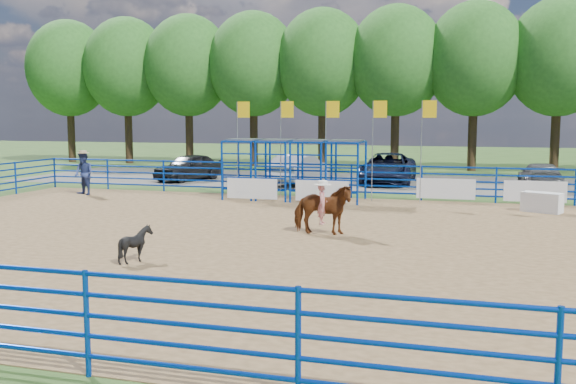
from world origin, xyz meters
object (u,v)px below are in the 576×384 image
(announcer_table, at_px, (542,202))
(calf, at_px, (136,244))
(horse_and_rider, at_px, (322,207))
(car_d, at_px, (540,176))
(car_b, at_px, (299,169))
(car_a, at_px, (189,167))
(car_c, at_px, (388,168))
(spectator_cowboy, at_px, (84,173))

(announcer_table, distance_m, calf, 15.48)
(horse_and_rider, xyz_separation_m, car_d, (7.56, 15.11, -0.22))
(announcer_table, height_order, horse_and_rider, horse_and_rider)
(horse_and_rider, bearing_deg, car_b, 107.83)
(car_b, bearing_deg, car_d, -164.76)
(car_b, bearing_deg, car_a, 7.32)
(horse_and_rider, height_order, car_b, horse_and_rider)
(calf, height_order, car_c, car_c)
(announcer_table, relative_size, horse_and_rider, 0.62)
(car_c, bearing_deg, car_d, -4.15)
(car_a, bearing_deg, car_b, 16.42)
(calf, height_order, spectator_cowboy, spectator_cowboy)
(announcer_table, bearing_deg, car_d, 85.10)
(car_c, bearing_deg, spectator_cowboy, -145.07)
(calf, distance_m, car_d, 22.84)
(horse_and_rider, xyz_separation_m, calf, (-3.56, -4.84, -0.39))
(calf, bearing_deg, car_b, -21.54)
(horse_and_rider, height_order, car_a, horse_and_rider)
(announcer_table, bearing_deg, calf, -132.22)
(spectator_cowboy, bearing_deg, car_b, 41.93)
(car_c, bearing_deg, car_b, -159.46)
(calf, relative_size, car_b, 0.19)
(car_d, bearing_deg, calf, 58.43)
(spectator_cowboy, height_order, car_a, spectator_cowboy)
(car_d, bearing_deg, announcer_table, 82.68)
(horse_and_rider, distance_m, calf, 6.02)
(announcer_table, xyz_separation_m, car_d, (0.73, 8.48, 0.25))
(car_b, bearing_deg, horse_and_rider, 116.97)
(spectator_cowboy, bearing_deg, car_a, 77.16)
(car_b, bearing_deg, spectator_cowboy, 51.07)
(horse_and_rider, distance_m, spectator_cowboy, 14.16)
(announcer_table, relative_size, car_c, 0.24)
(announcer_table, bearing_deg, horse_and_rider, -135.90)
(calf, xyz_separation_m, car_d, (11.13, 19.94, 0.17))
(spectator_cowboy, bearing_deg, car_d, 23.07)
(horse_and_rider, distance_m, car_b, 14.52)
(announcer_table, height_order, calf, calf)
(horse_and_rider, distance_m, car_a, 17.74)
(spectator_cowboy, height_order, car_d, spectator_cowboy)
(car_a, bearing_deg, car_c, 26.26)
(spectator_cowboy, bearing_deg, announcer_table, 0.25)
(calf, xyz_separation_m, spectator_cowboy, (-8.99, 11.38, 0.54))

